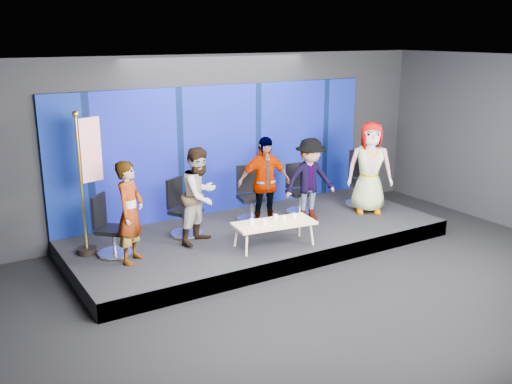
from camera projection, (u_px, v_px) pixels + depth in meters
The scene contains 21 objects.
ground at pixel (341, 294), 8.81m from camera, with size 10.00×10.00×0.00m, color black.
room_walls at pixel (348, 139), 8.16m from camera, with size 10.02×8.02×3.51m.
riser at pixel (257, 237), 10.83m from camera, with size 7.00×3.00×0.30m, color black.
backdrop at pixel (220, 149), 11.63m from camera, with size 7.00×0.08×2.60m, color navy.
chair_a at pixel (111, 236), 9.48m from camera, with size 0.82×0.82×1.04m.
panelist_a at pixel (130, 212), 9.08m from camera, with size 0.61×0.40×1.68m, color black.
chair_b at pixel (183, 217), 10.43m from camera, with size 0.81×0.81×1.06m.
panelist_b at pixel (200, 195), 9.94m from camera, with size 0.83×0.65×1.72m, color black.
chair_c at pixel (251, 203), 11.26m from camera, with size 0.71×0.71×1.08m.
panelist_c at pixel (264, 183), 10.70m from camera, with size 1.03×0.43×1.76m, color black.
chair_d at pixel (299, 197), 11.76m from camera, with size 0.64×0.64×1.01m.
panelist_d at pixel (310, 180), 11.17m from camera, with size 1.06×0.61×1.64m, color black.
chair_e at pixel (361, 187), 12.28m from camera, with size 0.90×0.90×1.16m.
panelist_e at pixel (370, 168), 11.64m from camera, with size 0.92×0.60×1.88m, color black.
coffee_table at pixel (274, 224), 9.87m from camera, with size 1.48×0.78×0.43m.
mug_a at pixel (252, 222), 9.71m from camera, with size 0.09×0.09×0.10m, color silver.
mug_b at pixel (265, 222), 9.71m from camera, with size 0.08×0.08×0.09m, color silver.
mug_c at pixel (276, 217), 9.98m from camera, with size 0.08×0.08×0.10m, color silver.
mug_d at pixel (284, 219), 9.92m from camera, with size 0.07×0.07×0.09m, color silver.
mug_e at pixel (294, 216), 10.08m from camera, with size 0.07×0.07×0.08m, color silver.
flag_stand at pixel (88, 179), 9.36m from camera, with size 0.55×0.32×2.42m.
Camera 1 is at (-5.32, -6.20, 3.89)m, focal length 40.00 mm.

